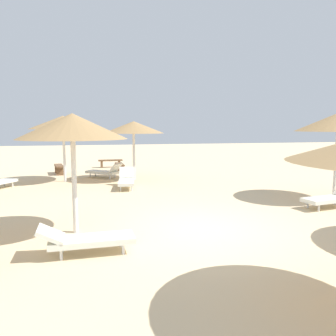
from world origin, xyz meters
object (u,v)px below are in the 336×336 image
at_px(parasol_1, 63,123).
at_px(bench_0, 110,162).
at_px(lounger_1, 105,171).
at_px(lounger_0, 331,198).
at_px(bench_2, 59,168).
at_px(lounger_5, 126,180).
at_px(lounger_2, 85,239).
at_px(bench_1, 120,166).
at_px(parasol_5, 134,127).
at_px(parasol_2, 72,127).

relative_size(parasol_1, bench_0, 2.04).
height_order(parasol_1, lounger_1, parasol_1).
relative_size(lounger_0, lounger_1, 1.07).
xyz_separation_m(lounger_1, bench_2, (-2.37, 1.97, 0.02)).
bearing_deg(lounger_1, lounger_5, -75.46).
height_order(lounger_0, lounger_2, lounger_0).
xyz_separation_m(parasol_1, bench_1, (2.78, 2.65, -2.40)).
bearing_deg(parasol_5, bench_0, 99.11).
height_order(parasol_1, parasol_5, parasol_1).
xyz_separation_m(parasol_2, lounger_0, (7.83, 0.78, -2.26)).
bearing_deg(parasol_5, bench_2, 142.79).
bearing_deg(lounger_2, lounger_1, 85.44).
bearing_deg(parasol_2, bench_2, 96.94).
relative_size(parasol_1, lounger_1, 1.66).
bearing_deg(lounger_2, parasol_1, 96.30).
bearing_deg(parasol_1, bench_0, 64.47).
relative_size(parasol_1, parasol_5, 1.05).
xyz_separation_m(parasol_1, lounger_1, (1.87, 0.70, -2.43)).
height_order(lounger_5, bench_1, lounger_5).
relative_size(parasol_5, bench_1, 1.94).
relative_size(parasol_2, lounger_1, 1.55).
bearing_deg(bench_2, lounger_2, -82.76).
distance_m(lounger_1, bench_1, 2.15).
xyz_separation_m(parasol_5, bench_1, (-0.47, 2.82, -2.18)).
relative_size(bench_0, bench_1, 1.00).
xyz_separation_m(lounger_1, lounger_2, (-0.82, -10.24, -0.01)).
distance_m(lounger_5, bench_2, 5.88).
xyz_separation_m(parasol_5, lounger_5, (-0.60, -2.12, -2.20)).
height_order(parasol_2, bench_2, parasol_2).
distance_m(parasol_1, parasol_2, 8.09).
distance_m(lounger_0, lounger_1, 10.45).
distance_m(lounger_1, lounger_2, 10.27).
relative_size(lounger_5, bench_0, 1.27).
bearing_deg(parasol_5, lounger_5, -105.75).
bearing_deg(bench_2, parasol_2, -83.06).
bearing_deg(bench_2, bench_1, -0.40).
xyz_separation_m(parasol_2, lounger_1, (1.06, 8.74, -2.25)).
height_order(parasol_5, lounger_0, parasol_5).
distance_m(parasol_5, bench_1, 3.60).
bearing_deg(parasol_5, lounger_2, -103.17).
xyz_separation_m(parasol_2, parasol_5, (2.44, 7.87, -0.04)).
xyz_separation_m(parasol_5, bench_0, (-0.84, 5.22, -2.18)).
bearing_deg(parasol_2, lounger_0, 5.70).
bearing_deg(lounger_1, parasol_1, -159.62).
bearing_deg(lounger_5, bench_2, 122.33).
distance_m(lounger_2, bench_0, 14.65).
bearing_deg(lounger_5, lounger_0, -39.67).
bearing_deg(bench_1, lounger_2, -98.05).
height_order(lounger_1, bench_1, lounger_1).
relative_size(lounger_5, bench_2, 1.24).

